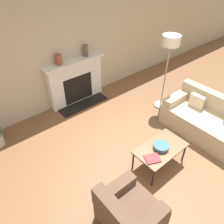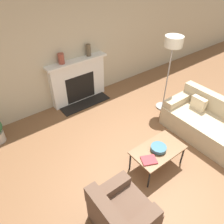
{
  "view_description": "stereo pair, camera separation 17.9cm",
  "coord_description": "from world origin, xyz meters",
  "px_view_note": "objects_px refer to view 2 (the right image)",
  "views": [
    {
      "loc": [
        -2.42,
        -1.39,
        3.32
      ],
      "look_at": [
        -0.03,
        1.48,
        0.45
      ],
      "focal_mm": 35.0,
      "sensor_mm": 36.0,
      "label": 1
    },
    {
      "loc": [
        -2.28,
        -1.5,
        3.32
      ],
      "look_at": [
        -0.03,
        1.48,
        0.45
      ],
      "focal_mm": 35.0,
      "sensor_mm": 36.0,
      "label": 2
    }
  ],
  "objects_px": {
    "armchair_near": "(122,215)",
    "mantel_vase_center_left": "(88,50)",
    "couch": "(210,125)",
    "mantel_vase_left": "(61,59)",
    "coffee_table": "(158,151)",
    "floor_lamp": "(172,50)",
    "fireplace": "(78,81)",
    "bowl": "(159,148)",
    "book": "(149,160)"
  },
  "relations": [
    {
      "from": "fireplace",
      "to": "book",
      "type": "bearing_deg",
      "value": -96.53
    },
    {
      "from": "fireplace",
      "to": "mantel_vase_center_left",
      "type": "relative_size",
      "value": 5.44
    },
    {
      "from": "fireplace",
      "to": "book",
      "type": "xyz_separation_m",
      "value": [
        -0.33,
        -2.88,
        -0.09
      ]
    },
    {
      "from": "couch",
      "to": "armchair_near",
      "type": "xyz_separation_m",
      "value": [
        -2.7,
        -0.37,
        -0.01
      ]
    },
    {
      "from": "armchair_near",
      "to": "mantel_vase_left",
      "type": "xyz_separation_m",
      "value": [
        0.86,
        3.28,
        0.95
      ]
    },
    {
      "from": "armchair_near",
      "to": "bowl",
      "type": "xyz_separation_m",
      "value": [
        1.2,
        0.46,
        0.19
      ]
    },
    {
      "from": "armchair_near",
      "to": "mantel_vase_center_left",
      "type": "distance_m",
      "value": 3.78
    },
    {
      "from": "coffee_table",
      "to": "floor_lamp",
      "type": "xyz_separation_m",
      "value": [
        1.53,
        1.22,
        1.12
      ]
    },
    {
      "from": "mantel_vase_left",
      "to": "mantel_vase_center_left",
      "type": "bearing_deg",
      "value": 0.0
    },
    {
      "from": "armchair_near",
      "to": "floor_lamp",
      "type": "bearing_deg",
      "value": -58.41
    },
    {
      "from": "mantel_vase_center_left",
      "to": "floor_lamp",
      "type": "bearing_deg",
      "value": -54.35
    },
    {
      "from": "floor_lamp",
      "to": "mantel_vase_left",
      "type": "height_order",
      "value": "floor_lamp"
    },
    {
      "from": "fireplace",
      "to": "bowl",
      "type": "distance_m",
      "value": 2.81
    },
    {
      "from": "couch",
      "to": "fireplace",
      "type": "bearing_deg",
      "value": -153.13
    },
    {
      "from": "floor_lamp",
      "to": "mantel_vase_center_left",
      "type": "xyz_separation_m",
      "value": [
        -1.15,
        1.6,
        -0.25
      ]
    },
    {
      "from": "couch",
      "to": "floor_lamp",
      "type": "xyz_separation_m",
      "value": [
        0.04,
        1.31,
        1.21
      ]
    },
    {
      "from": "mantel_vase_center_left",
      "to": "couch",
      "type": "bearing_deg",
      "value": -69.25
    },
    {
      "from": "couch",
      "to": "bowl",
      "type": "height_order",
      "value": "couch"
    },
    {
      "from": "mantel_vase_center_left",
      "to": "book",
      "type": "bearing_deg",
      "value": -103.49
    },
    {
      "from": "fireplace",
      "to": "mantel_vase_left",
      "type": "relative_size",
      "value": 6.54
    },
    {
      "from": "book",
      "to": "floor_lamp",
      "type": "height_order",
      "value": "floor_lamp"
    },
    {
      "from": "bowl",
      "to": "book",
      "type": "xyz_separation_m",
      "value": [
        -0.3,
        -0.07,
        -0.04
      ]
    },
    {
      "from": "coffee_table",
      "to": "mantel_vase_center_left",
      "type": "height_order",
      "value": "mantel_vase_center_left"
    },
    {
      "from": "couch",
      "to": "mantel_vase_left",
      "type": "distance_m",
      "value": 3.57
    },
    {
      "from": "armchair_near",
      "to": "mantel_vase_center_left",
      "type": "height_order",
      "value": "mantel_vase_center_left"
    },
    {
      "from": "book",
      "to": "mantel_vase_left",
      "type": "xyz_separation_m",
      "value": [
        -0.04,
        2.89,
        0.8
      ]
    },
    {
      "from": "fireplace",
      "to": "couch",
      "type": "bearing_deg",
      "value": -63.13
    },
    {
      "from": "mantel_vase_center_left",
      "to": "armchair_near",
      "type": "bearing_deg",
      "value": -115.91
    },
    {
      "from": "bowl",
      "to": "mantel_vase_center_left",
      "type": "relative_size",
      "value": 0.95
    },
    {
      "from": "coffee_table",
      "to": "bowl",
      "type": "bearing_deg",
      "value": -146.2
    },
    {
      "from": "bowl",
      "to": "mantel_vase_left",
      "type": "distance_m",
      "value": 2.94
    },
    {
      "from": "coffee_table",
      "to": "floor_lamp",
      "type": "bearing_deg",
      "value": 38.56
    },
    {
      "from": "couch",
      "to": "bowl",
      "type": "relative_size",
      "value": 6.7
    },
    {
      "from": "bowl",
      "to": "book",
      "type": "relative_size",
      "value": 0.89
    },
    {
      "from": "armchair_near",
      "to": "floor_lamp",
      "type": "xyz_separation_m",
      "value": [
        2.74,
        1.68,
        1.22
      ]
    },
    {
      "from": "fireplace",
      "to": "couch",
      "type": "relative_size",
      "value": 0.86
    },
    {
      "from": "couch",
      "to": "mantel_vase_left",
      "type": "bearing_deg",
      "value": -147.74
    },
    {
      "from": "coffee_table",
      "to": "floor_lamp",
      "type": "height_order",
      "value": "floor_lamp"
    },
    {
      "from": "fireplace",
      "to": "mantel_vase_center_left",
      "type": "bearing_deg",
      "value": 2.27
    },
    {
      "from": "coffee_table",
      "to": "book",
      "type": "xyz_separation_m",
      "value": [
        -0.31,
        -0.08,
        0.05
      ]
    },
    {
      "from": "coffee_table",
      "to": "mantel_vase_left",
      "type": "distance_m",
      "value": 2.96
    },
    {
      "from": "coffee_table",
      "to": "bowl",
      "type": "distance_m",
      "value": 0.09
    },
    {
      "from": "fireplace",
      "to": "floor_lamp",
      "type": "distance_m",
      "value": 2.39
    },
    {
      "from": "armchair_near",
      "to": "floor_lamp",
      "type": "distance_m",
      "value": 3.44
    },
    {
      "from": "armchair_near",
      "to": "mantel_vase_left",
      "type": "height_order",
      "value": "mantel_vase_left"
    },
    {
      "from": "mantel_vase_left",
      "to": "book",
      "type": "bearing_deg",
      "value": -89.2
    },
    {
      "from": "armchair_near",
      "to": "bowl",
      "type": "distance_m",
      "value": 1.3
    },
    {
      "from": "fireplace",
      "to": "mantel_vase_center_left",
      "type": "xyz_separation_m",
      "value": [
        0.36,
        0.01,
        0.73
      ]
    },
    {
      "from": "fireplace",
      "to": "bowl",
      "type": "xyz_separation_m",
      "value": [
        -0.03,
        -2.81,
        -0.05
      ]
    },
    {
      "from": "fireplace",
      "to": "mantel_vase_left",
      "type": "xyz_separation_m",
      "value": [
        -0.37,
        0.01,
        0.7
      ]
    }
  ]
}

